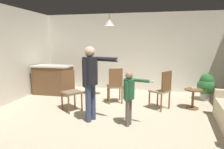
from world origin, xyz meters
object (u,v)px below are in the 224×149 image
at_px(person_child, 129,92).
at_px(dining_chair_near_wall, 115,84).
at_px(side_table_by_couch, 193,96).
at_px(kitchen_counter, 53,80).
at_px(potted_plant_corner, 206,86).
at_px(dining_chair_by_counter, 162,89).
at_px(spare_remote_on_table, 194,88).
at_px(potted_plant_by_wall, 89,83).
at_px(person_adult, 91,76).
at_px(dining_chair_centre_back, 70,89).

distance_m(person_child, dining_chair_near_wall, 1.57).
bearing_deg(person_child, side_table_by_couch, 149.61).
bearing_deg(kitchen_counter, potted_plant_corner, 3.12).
distance_m(kitchen_counter, dining_chair_near_wall, 2.28).
height_order(dining_chair_by_counter, dining_chair_near_wall, same).
bearing_deg(spare_remote_on_table, kitchen_counter, 171.88).
height_order(side_table_by_couch, potted_plant_by_wall, potted_plant_by_wall).
height_order(person_adult, spare_remote_on_table, person_adult).
distance_m(side_table_by_couch, dining_chair_by_counter, 0.85).
xyz_separation_m(potted_plant_corner, spare_remote_on_table, (-0.50, -0.87, 0.10)).
height_order(dining_chair_centre_back, potted_plant_by_wall, dining_chair_centre_back).
height_order(person_adult, person_child, person_adult).
relative_size(kitchen_counter, spare_remote_on_table, 9.69).
distance_m(side_table_by_couch, person_adult, 2.75).
xyz_separation_m(kitchen_counter, person_adult, (1.94, -1.96, 0.53)).
bearing_deg(person_adult, dining_chair_near_wall, -171.85).
relative_size(person_child, dining_chair_centre_back, 1.13).
relative_size(kitchen_counter, person_child, 1.12).
height_order(dining_chair_centre_back, spare_remote_on_table, dining_chair_centre_back).
bearing_deg(dining_chair_centre_back, dining_chair_by_counter, 141.40).
bearing_deg(person_adult, dining_chair_by_counter, 144.16).
bearing_deg(person_child, potted_plant_corner, 155.40).
xyz_separation_m(person_child, dining_chair_near_wall, (-0.58, 1.45, -0.16)).
height_order(kitchen_counter, potted_plant_corner, kitchen_counter).
bearing_deg(dining_chair_near_wall, person_adult, -120.12).
bearing_deg(potted_plant_by_wall, dining_chair_centre_back, -87.42).
xyz_separation_m(dining_chair_centre_back, potted_plant_corner, (3.58, 1.65, -0.11)).
relative_size(person_adult, dining_chair_centre_back, 1.62).
distance_m(person_child, dining_chair_centre_back, 1.71).
xyz_separation_m(side_table_by_couch, person_child, (-1.48, -1.39, 0.37)).
bearing_deg(dining_chair_by_counter, person_child, -174.74).
xyz_separation_m(potted_plant_by_wall, spare_remote_on_table, (3.15, -0.89, 0.18)).
height_order(person_adult, dining_chair_near_wall, person_adult).
distance_m(dining_chair_near_wall, spare_remote_on_table, 2.08).
distance_m(kitchen_counter, dining_chair_centre_back, 1.84).
relative_size(potted_plant_corner, spare_remote_on_table, 6.07).
xyz_separation_m(person_child, dining_chair_centre_back, (-1.58, 0.65, -0.16)).
height_order(person_adult, potted_plant_by_wall, person_adult).
height_order(kitchen_counter, dining_chair_near_wall, dining_chair_near_wall).
relative_size(person_child, dining_chair_near_wall, 1.13).
distance_m(person_adult, dining_chair_near_wall, 1.47).
xyz_separation_m(kitchen_counter, potted_plant_by_wall, (1.13, 0.28, -0.12)).
xyz_separation_m(person_adult, potted_plant_corner, (2.84, 2.22, -0.57)).
xyz_separation_m(kitchen_counter, dining_chair_by_counter, (3.48, -0.88, 0.07)).
bearing_deg(person_adult, kitchen_counter, -116.15).
bearing_deg(potted_plant_by_wall, side_table_by_couch, -16.61).
xyz_separation_m(kitchen_counter, person_child, (2.78, -2.04, 0.22)).
bearing_deg(kitchen_counter, person_adult, -45.22).
height_order(person_adult, dining_chair_centre_back, person_adult).
bearing_deg(potted_plant_corner, potted_plant_by_wall, 179.69).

